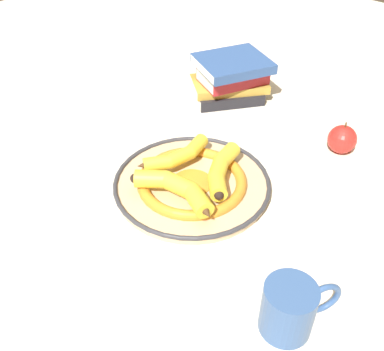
# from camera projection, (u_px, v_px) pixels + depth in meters

# --- Properties ---
(ground_plane) EXTENTS (2.80, 2.80, 0.00)m
(ground_plane) POSITION_uv_depth(u_px,v_px,m) (195.00, 175.00, 1.00)
(ground_plane) COLOR beige
(decorative_bowl) EXTENTS (0.34, 0.34, 0.03)m
(decorative_bowl) POSITION_uv_depth(u_px,v_px,m) (192.00, 183.00, 0.96)
(decorative_bowl) COLOR tan
(decorative_bowl) RESTS_ON ground_plane
(banana_a) EXTENTS (0.17, 0.10, 0.04)m
(banana_a) POSITION_uv_depth(u_px,v_px,m) (221.00, 169.00, 0.94)
(banana_a) COLOR yellow
(banana_a) RESTS_ON decorative_bowl
(banana_b) EXTENTS (0.08, 0.20, 0.04)m
(banana_b) POSITION_uv_depth(u_px,v_px,m) (177.00, 189.00, 0.89)
(banana_b) COLOR yellow
(banana_b) RESTS_ON decorative_bowl
(banana_c) EXTENTS (0.18, 0.08, 0.03)m
(banana_c) POSITION_uv_depth(u_px,v_px,m) (177.00, 156.00, 0.98)
(banana_c) COLOR yellow
(banana_c) RESTS_ON decorative_bowl
(book_stack) EXTENTS (0.24, 0.24, 0.12)m
(book_stack) POSITION_uv_depth(u_px,v_px,m) (230.00, 78.00, 1.23)
(book_stack) COLOR black
(book_stack) RESTS_ON ground_plane
(coffee_mug) EXTENTS (0.12, 0.09, 0.09)m
(coffee_mug) POSITION_uv_depth(u_px,v_px,m) (290.00, 308.00, 0.68)
(coffee_mug) COLOR #335184
(coffee_mug) RESTS_ON ground_plane
(apple) EXTENTS (0.07, 0.07, 0.08)m
(apple) POSITION_uv_depth(u_px,v_px,m) (342.00, 139.00, 1.05)
(apple) COLOR red
(apple) RESTS_ON ground_plane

